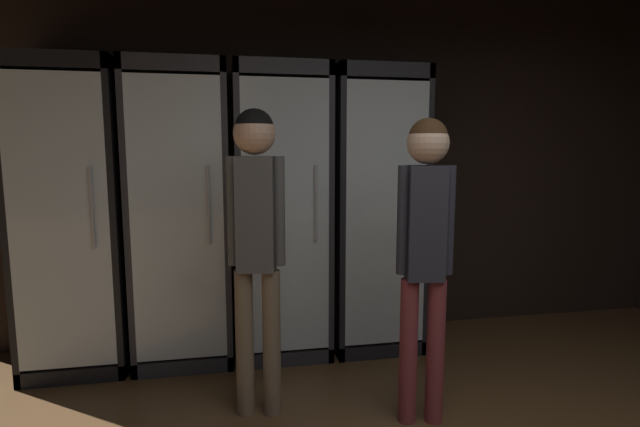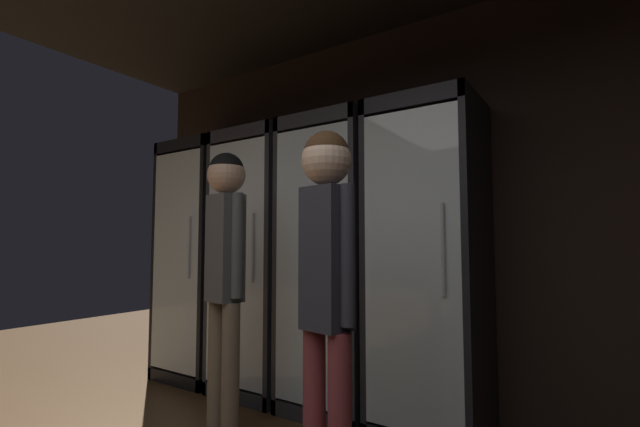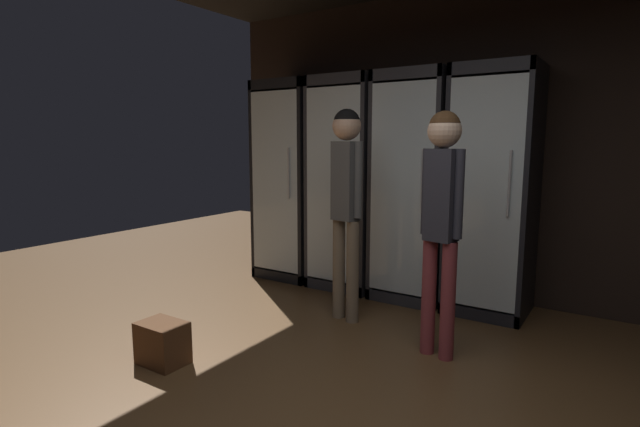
{
  "view_description": "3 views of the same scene",
  "coord_description": "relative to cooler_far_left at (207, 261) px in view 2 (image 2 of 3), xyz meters",
  "views": [
    {
      "loc": [
        -1.16,
        -0.74,
        1.48
      ],
      "look_at": [
        -0.55,
        2.42,
        1.05
      ],
      "focal_mm": 26.94,
      "sensor_mm": 36.0,
      "label": 1
    },
    {
      "loc": [
        0.83,
        0.06,
        1.15
      ],
      "look_at": [
        -0.94,
        2.71,
        1.38
      ],
      "focal_mm": 24.03,
      "sensor_mm": 36.0,
      "label": 2
    },
    {
      "loc": [
        0.9,
        -1.47,
        1.45
      ],
      "look_at": [
        -1.57,
        2.3,
        0.77
      ],
      "focal_mm": 27.26,
      "sensor_mm": 36.0,
      "label": 3
    }
  ],
  "objects": [
    {
      "name": "cooler_far_left",
      "position": [
        0.0,
        0.0,
        0.0
      ],
      "size": [
        0.65,
        0.64,
        2.06
      ],
      "color": "black",
      "rests_on": "ground"
    },
    {
      "name": "shopper_far",
      "position": [
        2.02,
        -1.14,
        0.04
      ],
      "size": [
        0.29,
        0.22,
        1.64
      ],
      "color": "brown",
      "rests_on": "ground"
    },
    {
      "name": "cooler_left",
      "position": [
        0.69,
        -0.0,
        0.0
      ],
      "size": [
        0.65,
        0.64,
        2.06
      ],
      "color": "#2B2B30",
      "rests_on": "ground"
    },
    {
      "name": "cooler_right",
      "position": [
        2.07,
        -0.0,
        0.0
      ],
      "size": [
        0.65,
        0.64,
        2.06
      ],
      "color": "black",
      "rests_on": "ground"
    },
    {
      "name": "shopper_near",
      "position": [
        1.15,
        -0.89,
        0.08
      ],
      "size": [
        0.31,
        0.22,
        1.69
      ],
      "color": "#72604C",
      "rests_on": "ground"
    },
    {
      "name": "cooler_center",
      "position": [
        1.38,
        -0.0,
        0.0
      ],
      "size": [
        0.65,
        0.64,
        2.06
      ],
      "color": "#2B2B30",
      "rests_on": "ground"
    },
    {
      "name": "wall_back",
      "position": [
        2.17,
        0.31,
        0.4
      ],
      "size": [
        6.0,
        0.06,
        2.8
      ],
      "primitive_type": "cube",
      "color": "black",
      "rests_on": "ground"
    }
  ]
}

